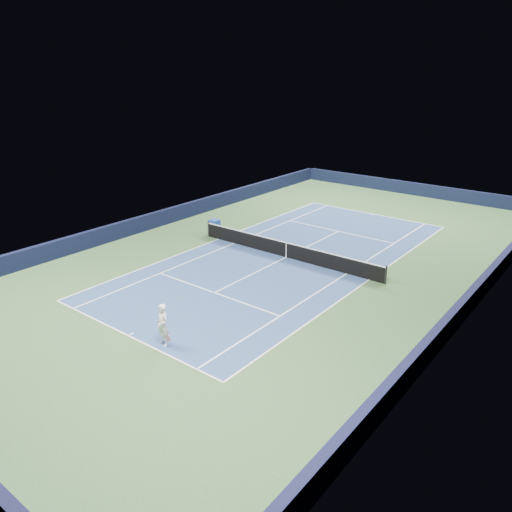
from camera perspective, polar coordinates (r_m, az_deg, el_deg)
The scene contains 19 objects.
ground at distance 30.22m, azimuth 3.46°, elevation -0.15°, with size 40.00×40.00×0.00m, color #31522D.
wall_far at distance 47.09m, azimuth 17.52°, elevation 7.35°, with size 22.00×0.35×1.10m, color black.
wall_right at distance 25.97m, azimuth 23.55°, elevation -4.33°, with size 0.35×40.00×1.10m, color black.
wall_left at distance 36.93m, azimuth -10.47°, elevation 4.39°, with size 0.35×40.00×1.10m, color black.
court_surface at distance 30.22m, azimuth 3.46°, elevation -0.15°, with size 10.97×23.77×0.01m, color navy.
baseline_far at distance 40.10m, azimuth 13.25°, elevation 4.69°, with size 10.97×0.08×0.00m, color white.
baseline_near at distance 22.39m, azimuth -14.41°, elevation -8.79°, with size 10.97×0.08×0.00m, color white.
sideline_doubles_right at distance 27.72m, azimuth 12.81°, elevation -2.66°, with size 0.08×23.77×0.00m, color white.
sideline_doubles_left at distance 33.44m, azimuth -4.28°, elevation 1.95°, with size 0.08×23.77×0.00m, color white.
sideline_singles_right at distance 28.27m, azimuth 10.33°, elevation -1.99°, with size 0.08×23.77×0.00m, color white.
sideline_singles_left at distance 32.58m, azimuth -2.49°, elevation 1.47°, with size 0.08×23.77×0.00m, color white.
service_line_far at distance 35.38m, azimuth 9.40°, elevation 2.81°, with size 8.23×0.08×0.00m, color white.
service_line_near at distance 25.62m, azimuth -4.77°, elevation -4.20°, with size 8.23×0.08×0.00m, color white.
center_service_line at distance 30.22m, azimuth 3.46°, elevation -0.14°, with size 0.08×12.80×0.00m, color white.
center_mark_far at distance 39.96m, azimuth 13.16°, elevation 4.65°, with size 0.08×0.30×0.00m, color white.
center_mark_near at distance 22.47m, azimuth -14.11°, elevation -8.65°, with size 0.08×0.30×0.00m, color white.
tennis_net at distance 30.05m, azimuth 3.48°, elevation 0.75°, with size 12.90×0.10×1.07m.
sponsor_cube at distance 34.28m, azimuth -4.76°, elevation 3.32°, with size 0.66×0.58×1.03m.
tennis_player at distance 20.97m, azimuth -10.60°, elevation -7.78°, with size 0.86×1.32×1.84m.
Camera 1 is at (15.92, -23.27, 10.88)m, focal length 35.00 mm.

